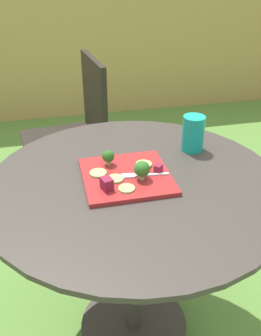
# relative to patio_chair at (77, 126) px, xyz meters

# --- Properties ---
(ground_plane) EXTENTS (12.00, 12.00, 0.00)m
(ground_plane) POSITION_rel_patio_chair_xyz_m (0.10, -0.98, -0.53)
(ground_plane) COLOR #568438
(bamboo_fence) EXTENTS (8.00, 0.08, 1.34)m
(bamboo_fence) POSITION_rel_patio_chair_xyz_m (0.10, 1.49, 0.14)
(bamboo_fence) COLOR #A8894C
(bamboo_fence) RESTS_ON ground_plane
(patio_table) EXTENTS (0.97, 0.97, 0.75)m
(patio_table) POSITION_rel_patio_chair_xyz_m (0.10, -0.98, -0.03)
(patio_table) COLOR #38332D
(patio_table) RESTS_ON ground_plane
(patio_chair) EXTENTS (0.49, 0.49, 0.90)m
(patio_chair) POSITION_rel_patio_chair_xyz_m (0.00, 0.00, 0.00)
(patio_chair) COLOR black
(patio_chair) RESTS_ON ground_plane
(salad_plate) EXTENTS (0.28, 0.28, 0.01)m
(salad_plate) POSITION_rel_patio_chair_xyz_m (0.07, -0.96, 0.23)
(salad_plate) COLOR maroon
(salad_plate) RESTS_ON patio_table
(drinking_glass) EXTENTS (0.08, 0.08, 0.13)m
(drinking_glass) POSITION_rel_patio_chair_xyz_m (0.36, -0.82, 0.28)
(drinking_glass) COLOR #149989
(drinking_glass) RESTS_ON patio_table
(fork) EXTENTS (0.15, 0.03, 0.00)m
(fork) POSITION_rel_patio_chair_xyz_m (0.12, -0.98, 0.24)
(fork) COLOR silver
(fork) RESTS_ON salad_plate
(broccoli_floret_0) EXTENTS (0.04, 0.04, 0.05)m
(broccoli_floret_0) POSITION_rel_patio_chair_xyz_m (0.03, -0.89, 0.27)
(broccoli_floret_0) COLOR #99B770
(broccoli_floret_0) RESTS_ON salad_plate
(broccoli_floret_1) EXTENTS (0.05, 0.05, 0.06)m
(broccoli_floret_1) POSITION_rel_patio_chair_xyz_m (0.12, -1.00, 0.27)
(broccoli_floret_1) COLOR #99B770
(broccoli_floret_1) RESTS_ON salad_plate
(cucumber_slice_0) EXTENTS (0.06, 0.06, 0.01)m
(cucumber_slice_0) POSITION_rel_patio_chair_xyz_m (-0.01, -0.94, 0.24)
(cucumber_slice_0) COLOR #8EB766
(cucumber_slice_0) RESTS_ON salad_plate
(cucumber_slice_1) EXTENTS (0.05, 0.05, 0.01)m
(cucumber_slice_1) POSITION_rel_patio_chair_xyz_m (0.06, -1.05, 0.24)
(cucumber_slice_1) COLOR #8EB766
(cucumber_slice_1) RESTS_ON salad_plate
(cucumber_slice_2) EXTENTS (0.05, 0.05, 0.01)m
(cucumber_slice_2) POSITION_rel_patio_chair_xyz_m (0.14, -0.92, 0.24)
(cucumber_slice_2) COLOR #8EB766
(cucumber_slice_2) RESTS_ON salad_plate
(cucumber_slice_3) EXTENTS (0.05, 0.05, 0.01)m
(cucumber_slice_3) POSITION_rel_patio_chair_xyz_m (0.03, -0.98, 0.24)
(cucumber_slice_3) COLOR #8EB766
(cucumber_slice_3) RESTS_ON salad_plate
(beet_chunk_0) EXTENTS (0.04, 0.04, 0.04)m
(beet_chunk_0) POSITION_rel_patio_chair_xyz_m (-0.00, -1.03, 0.25)
(beet_chunk_0) COLOR maroon
(beet_chunk_0) RESTS_ON salad_plate
(beet_chunk_1) EXTENTS (0.03, 0.03, 0.03)m
(beet_chunk_1) POSITION_rel_patio_chair_xyz_m (0.18, -0.97, 0.25)
(beet_chunk_1) COLOR maroon
(beet_chunk_1) RESTS_ON salad_plate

